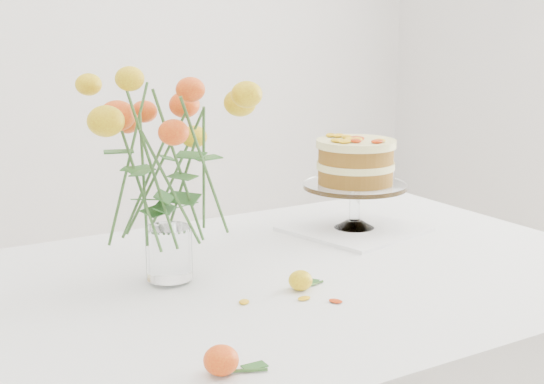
# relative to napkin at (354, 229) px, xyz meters

# --- Properties ---
(table) EXTENTS (1.43, 0.93, 0.76)m
(table) POSITION_rel_napkin_xyz_m (-0.33, -0.18, -0.09)
(table) COLOR tan
(table) RESTS_ON ground
(napkin) EXTENTS (0.33, 0.33, 0.01)m
(napkin) POSITION_rel_napkin_xyz_m (0.00, 0.00, 0.00)
(napkin) COLOR white
(napkin) RESTS_ON table
(cake_stand) EXTENTS (0.24, 0.24, 0.22)m
(cake_stand) POSITION_rel_napkin_xyz_m (-0.00, 0.00, 0.15)
(cake_stand) COLOR white
(cake_stand) RESTS_ON napkin
(rose_vase) EXTENTS (0.34, 0.34, 0.44)m
(rose_vase) POSITION_rel_napkin_xyz_m (-0.52, -0.11, 0.25)
(rose_vase) COLOR white
(rose_vase) RESTS_ON table
(loose_rose_near) EXTENTS (0.08, 0.04, 0.04)m
(loose_rose_near) POSITION_rel_napkin_xyz_m (-0.33, -0.27, 0.01)
(loose_rose_near) COLOR yellow
(loose_rose_near) RESTS_ON table
(loose_rose_far) EXTENTS (0.09, 0.05, 0.04)m
(loose_rose_far) POSITION_rel_napkin_xyz_m (-0.61, -0.50, 0.02)
(loose_rose_far) COLOR red
(loose_rose_far) RESTS_ON table
(stray_petal_a) EXTENTS (0.03, 0.02, 0.00)m
(stray_petal_a) POSITION_rel_napkin_xyz_m (-0.45, -0.28, -0.00)
(stray_petal_a) COLOR yellow
(stray_petal_a) RESTS_ON table
(stray_petal_b) EXTENTS (0.03, 0.02, 0.00)m
(stray_petal_b) POSITION_rel_napkin_xyz_m (-0.35, -0.32, -0.00)
(stray_petal_b) COLOR yellow
(stray_petal_b) RESTS_ON table
(stray_petal_c) EXTENTS (0.03, 0.02, 0.00)m
(stray_petal_c) POSITION_rel_napkin_xyz_m (-0.31, -0.36, -0.00)
(stray_petal_c) COLOR yellow
(stray_petal_c) RESTS_ON table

